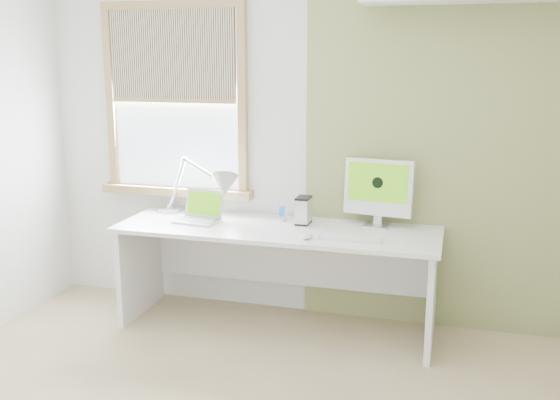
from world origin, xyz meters
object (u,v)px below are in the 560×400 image
(desk_lamp, at_px, (214,188))
(imac, at_px, (378,189))
(laptop, at_px, (200,213))
(desk, at_px, (279,252))
(external_drive, at_px, (303,210))

(desk_lamp, bearing_deg, imac, 6.16)
(laptop, bearing_deg, desk, 3.32)
(desk, distance_m, desk_lamp, 0.65)
(desk, xyz_separation_m, desk_lamp, (-0.50, 0.05, 0.42))
(desk_lamp, xyz_separation_m, external_drive, (0.65, 0.04, -0.13))
(desk, height_order, imac, imac)
(external_drive, bearing_deg, desk, -150.97)
(desk, distance_m, laptop, 0.62)
(desk, relative_size, desk_lamp, 3.04)
(desk_lamp, bearing_deg, external_drive, 3.16)
(desk_lamp, distance_m, imac, 1.16)
(laptop, distance_m, imac, 1.26)
(desk_lamp, xyz_separation_m, imac, (1.15, 0.12, 0.03))
(desk_lamp, height_order, imac, imac)
(imac, bearing_deg, laptop, -170.48)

